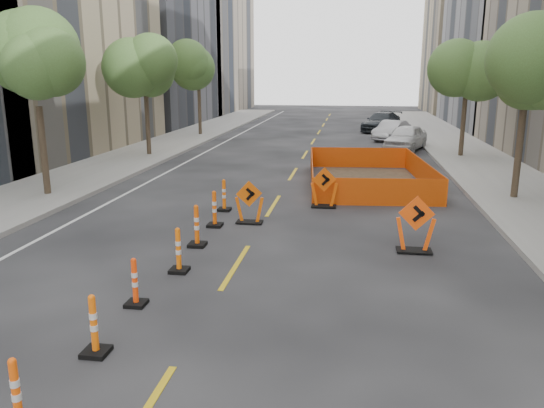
% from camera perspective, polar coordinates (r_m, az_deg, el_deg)
% --- Properties ---
extents(ground_plane, '(140.00, 140.00, 0.00)m').
position_cam_1_polar(ground_plane, '(9.14, -9.54, -15.33)').
color(ground_plane, black).
extents(sidewalk_left, '(4.00, 90.00, 0.15)m').
position_cam_1_polar(sidewalk_left, '(23.16, -21.67, 2.03)').
color(sidewalk_left, gray).
rests_on(sidewalk_left, ground).
extents(sidewalk_right, '(4.00, 90.00, 0.15)m').
position_cam_1_polar(sidewalk_right, '(21.02, 26.11, 0.46)').
color(sidewalk_right, gray).
rests_on(sidewalk_right, ground).
extents(bld_left_d, '(12.00, 16.00, 14.00)m').
position_cam_1_polar(bld_left_d, '(50.77, -14.68, 16.32)').
color(bld_left_d, '#4C4C51').
rests_on(bld_left_d, ground).
extents(bld_left_e, '(12.00, 20.00, 20.00)m').
position_cam_1_polar(bld_left_e, '(66.36, -9.03, 18.49)').
color(bld_left_e, gray).
rests_on(bld_left_e, ground).
extents(bld_right_d, '(12.00, 18.00, 20.00)m').
position_cam_1_polar(bld_right_d, '(50.18, 26.80, 18.82)').
color(bld_right_d, gray).
rests_on(bld_right_d, ground).
extents(bld_right_e, '(12.00, 14.00, 16.00)m').
position_cam_1_polar(bld_right_e, '(67.79, 21.78, 15.92)').
color(bld_right_e, tan).
rests_on(bld_right_e, ground).
extents(tree_l_b, '(2.80, 2.80, 5.95)m').
position_cam_1_polar(tree_l_b, '(20.73, -24.12, 12.95)').
color(tree_l_b, '#382B1E').
rests_on(tree_l_b, ground).
extents(tree_l_c, '(2.80, 2.80, 5.95)m').
position_cam_1_polar(tree_l_c, '(29.67, -13.53, 13.66)').
color(tree_l_c, '#382B1E').
rests_on(tree_l_c, ground).
extents(tree_l_d, '(2.80, 2.80, 5.95)m').
position_cam_1_polar(tree_l_d, '(39.14, -7.92, 13.86)').
color(tree_l_d, '#382B1E').
rests_on(tree_l_d, ground).
extents(tree_r_b, '(2.80, 2.80, 5.95)m').
position_cam_1_polar(tree_r_b, '(20.38, 25.81, 12.79)').
color(tree_r_b, '#382B1E').
rests_on(tree_r_b, ground).
extents(tree_r_c, '(2.80, 2.80, 5.95)m').
position_cam_1_polar(tree_r_c, '(30.11, 20.29, 13.20)').
color(tree_r_c, '#382B1E').
rests_on(tree_r_c, ground).
extents(channelizer_2, '(0.39, 0.39, 0.99)m').
position_cam_1_polar(channelizer_2, '(7.81, -25.82, -17.86)').
color(channelizer_2, '#FF560A').
rests_on(channelizer_2, ground).
extents(channelizer_3, '(0.41, 0.41, 1.04)m').
position_cam_1_polar(channelizer_3, '(9.14, -18.62, -12.21)').
color(channelizer_3, '#F5620A').
rests_on(channelizer_3, ground).
extents(channelizer_4, '(0.39, 0.39, 0.98)m').
position_cam_1_polar(channelizer_4, '(10.74, -14.54, -8.12)').
color(channelizer_4, '#FF400A').
rests_on(channelizer_4, ground).
extents(channelizer_5, '(0.42, 0.42, 1.06)m').
position_cam_1_polar(channelizer_5, '(12.27, -10.04, -4.89)').
color(channelizer_5, orange).
rests_on(channelizer_5, ground).
extents(channelizer_6, '(0.44, 0.44, 1.12)m').
position_cam_1_polar(channelizer_6, '(14.00, -8.10, -2.32)').
color(channelizer_6, '#E05209').
rests_on(channelizer_6, ground).
extents(channelizer_7, '(0.43, 0.43, 1.09)m').
position_cam_1_polar(channelizer_7, '(15.74, -6.21, -0.51)').
color(channelizer_7, '#E05109').
rests_on(channelizer_7, ground).
extents(channelizer_8, '(0.42, 0.42, 1.06)m').
position_cam_1_polar(channelizer_8, '(17.55, -5.18, 0.96)').
color(channelizer_8, '#DF5A09').
rests_on(channelizer_8, ground).
extents(chevron_sign_left, '(1.01, 0.81, 1.32)m').
position_cam_1_polar(chevron_sign_left, '(15.98, -2.45, 0.21)').
color(chevron_sign_left, '#D85409').
rests_on(chevron_sign_left, ground).
extents(chevron_sign_center, '(1.05, 0.83, 1.39)m').
position_cam_1_polar(chevron_sign_center, '(17.97, 5.63, 1.79)').
color(chevron_sign_center, '#DC4E09').
rests_on(chevron_sign_center, ground).
extents(chevron_sign_right, '(1.01, 0.63, 1.47)m').
position_cam_1_polar(chevron_sign_right, '(13.82, 15.20, -2.13)').
color(chevron_sign_right, '#F94A0A').
rests_on(chevron_sign_right, ground).
extents(safety_fence, '(5.18, 8.09, 0.97)m').
position_cam_1_polar(safety_fence, '(22.26, 10.19, 3.42)').
color(safety_fence, '#FF5E0D').
rests_on(safety_fence, ground).
extents(parked_car_near, '(3.16, 4.71, 1.49)m').
position_cam_1_polar(parked_car_near, '(32.60, 14.22, 6.94)').
color(parked_car_near, silver).
rests_on(parked_car_near, ground).
extents(parked_car_mid, '(2.93, 4.25, 1.33)m').
position_cam_1_polar(parked_car_mid, '(37.31, 12.72, 7.72)').
color(parked_car_mid, '#B2B1B7').
rests_on(parked_car_mid, ground).
extents(parked_car_far, '(3.74, 5.53, 1.49)m').
position_cam_1_polar(parked_car_far, '(42.92, 11.73, 8.63)').
color(parked_car_far, black).
rests_on(parked_car_far, ground).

